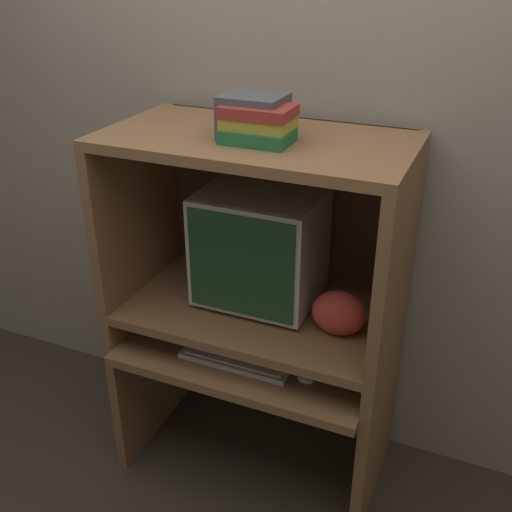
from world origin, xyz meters
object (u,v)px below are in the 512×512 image
Objects in this scene: mouse at (306,379)px; book_stack at (258,124)px; keyboard at (237,358)px; storage_box at (254,117)px; snack_bag at (339,313)px; crt_monitor at (260,246)px.

mouse is 0.90m from book_stack.
mouse is (0.27, -0.02, 0.00)m from keyboard.
keyboard is at bearing -96.87° from storage_box.
snack_bag is 0.88× the size of book_stack.
crt_monitor is at bearing 109.14° from book_stack.
crt_monitor is at bearing 139.19° from mouse.
snack_bag is at bearing -16.97° from crt_monitor.
snack_bag is at bearing 18.68° from keyboard.
mouse is (0.27, -0.24, -0.36)m from crt_monitor.
keyboard is at bearing -117.15° from book_stack.
storage_box is (-0.03, 0.04, 0.01)m from book_stack.
crt_monitor is 0.52m from storage_box.
mouse is at bearing -24.92° from book_stack.
keyboard is 1.90× the size of book_stack.
book_stack is (0.05, 0.09, 0.86)m from keyboard.
mouse is 0.31× the size of snack_bag.
book_stack is (-0.23, 0.11, 0.86)m from mouse.
storage_box is (-0.33, 0.01, 0.65)m from snack_bag.
mouse is at bearing -40.81° from crt_monitor.
snack_bag is at bearing 62.66° from mouse.
crt_monitor is 1.98× the size of book_stack.
crt_monitor is 1.04× the size of keyboard.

